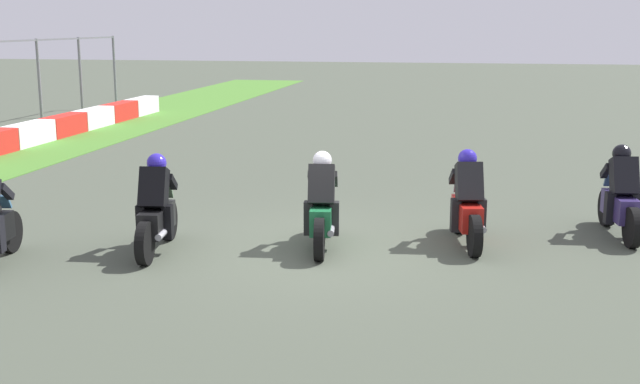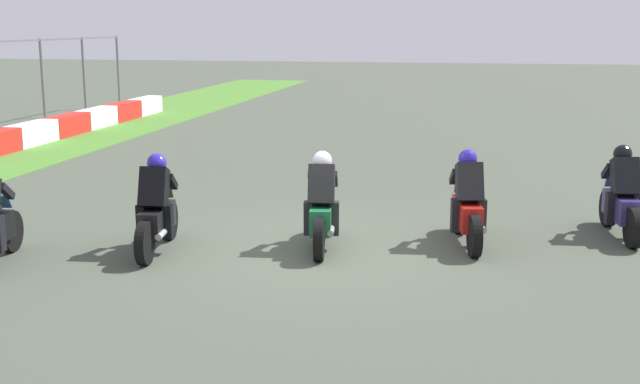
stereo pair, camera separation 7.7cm
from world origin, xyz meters
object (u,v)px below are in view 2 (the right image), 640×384
Objects in this scene: rider_lane_c at (322,209)px; rider_lane_b at (467,206)px; rider_lane_d at (157,212)px; rider_lane_a at (622,200)px.

rider_lane_b is at bearing -81.92° from rider_lane_c.
rider_lane_d is (-1.32, 4.65, 0.00)m from rider_lane_b.
rider_lane_a and rider_lane_c have the same top height.
rider_lane_a is at bearing -79.39° from rider_lane_d.
rider_lane_b is 2.30m from rider_lane_c.
rider_lane_a and rider_lane_d have the same top height.
rider_lane_c is at bearing -81.27° from rider_lane_d.
rider_lane_d is at bearing 95.11° from rider_lane_b.
rider_lane_a is 1.00× the size of rider_lane_d.
rider_lane_b is at bearing -81.43° from rider_lane_d.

